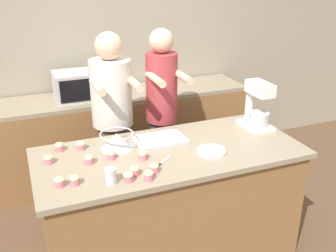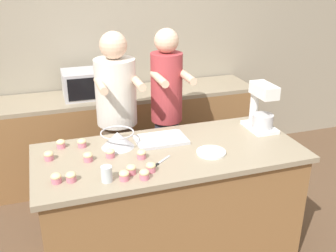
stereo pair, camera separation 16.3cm
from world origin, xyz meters
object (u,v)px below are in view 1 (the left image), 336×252
Objects in this scene: small_plate at (212,151)px; cupcake_11 at (149,175)px; mixing_bowl at (117,140)px; cupcake_2 at (154,168)px; cupcake_10 at (81,145)px; stand_mixer at (257,108)px; cupcake_7 at (143,155)px; cupcake_1 at (49,159)px; drinking_glass at (111,176)px; cupcake_0 at (128,177)px; microwave_oven at (78,85)px; cupcake_6 at (59,147)px; baking_tray at (160,139)px; knife at (162,163)px; cupcake_9 at (75,180)px; cupcake_4 at (111,155)px; cupcake_5 at (135,170)px; person_left at (113,125)px; cupcake_3 at (59,182)px; person_right at (162,116)px; cupcake_8 at (89,159)px.

cupcake_11 reaches higher than small_plate.
mixing_bowl reaches higher than cupcake_2.
stand_mixer is at bearing -4.60° from cupcake_10.
cupcake_7 is (-0.50, 0.08, 0.02)m from small_plate.
drinking_glass is at bearing -51.14° from cupcake_1.
mixing_bowl is 0.49m from cupcake_0.
cupcake_10 is (-0.19, -1.19, -0.10)m from microwave_oven.
small_plate is 3.24× the size of cupcake_6.
baking_tray is 0.42m from small_plate.
cupcake_9 is at bearing -174.65° from knife.
cupcake_9 is (-0.30, -0.25, 0.00)m from cupcake_4.
cupcake_7 is 1.00× the size of cupcake_11.
cupcake_2 is 1.00× the size of cupcake_9.
stand_mixer is 5.92× the size of cupcake_6.
cupcake_5 is (0.06, 0.06, 0.00)m from cupcake_0.
microwave_oven is 2.17× the size of small_plate.
person_left is at bearing 81.03° from cupcake_0.
small_plate is 3.24× the size of cupcake_10.
cupcake_3 is at bearing -167.91° from stand_mixer.
stand_mixer is at bearing -42.34° from person_right.
mixing_bowl reaches higher than small_plate.
mixing_bowl is 3.84× the size of cupcake_8.
cupcake_1 is at bearing -150.83° from person_right.
drinking_glass is (-0.10, -1.75, -0.08)m from microwave_oven.
person_right is at bearing 64.87° from cupcake_11.
cupcake_4 is (-0.42, -0.14, 0.02)m from baking_tray.
mixing_bowl is at bearing 178.36° from stand_mixer.
cupcake_11 is (-0.06, -0.08, 0.00)m from cupcake_2.
person_left is at bearing 88.00° from cupcake_11.
small_plate is (0.62, -0.32, -0.06)m from mixing_bowl.
small_plate is 3.24× the size of cupcake_5.
baking_tray is 0.60m from cupcake_8.
baking_tray is 1.84× the size of small_plate.
knife is 0.32m from cupcake_0.
cupcake_5 is 1.00× the size of cupcake_6.
cupcake_10 is at bearing 126.34° from cupcake_4.
drinking_glass is 0.23m from cupcake_9.
cupcake_8 is 0.28m from cupcake_9.
cupcake_10 reaches higher than knife.
stand_mixer is 1.19m from mixing_bowl.
cupcake_8 is at bearing -86.78° from cupcake_10.
mixing_bowl is at bearing 178.76° from baking_tray.
cupcake_4 is (-0.70, 0.17, 0.02)m from small_plate.
person_right reaches higher than stand_mixer.
person_left is 1.06m from cupcake_9.
drinking_glass is at bearing -104.97° from person_left.
cupcake_2 is at bearing -113.72° from person_right.
baking_tray is 5.94× the size of cupcake_4.
knife is (-0.34, -0.88, 0.02)m from person_right.
mixing_bowl is 0.34m from baking_tray.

